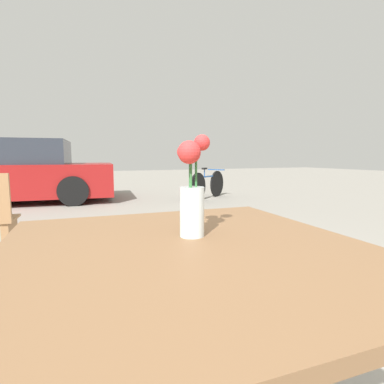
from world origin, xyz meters
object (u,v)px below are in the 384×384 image
Objects in this scene: flower_vase at (192,195)px; parked_car at (11,173)px; table_front at (187,277)px; bicycle at (208,185)px.

parked_car is (-1.33, 6.59, -0.24)m from flower_vase.
table_front is 0.24× the size of parked_car.
parked_car is at bearing 164.13° from bicycle.
bicycle is (2.78, 5.42, -0.54)m from flower_vase.
table_front is 6.19m from bicycle.
bicycle is 0.30× the size of parked_car.
flower_vase is 0.07× the size of parked_car.
flower_vase is 0.23× the size of bicycle.
table_front reaches higher than bicycle.
parked_car is at bearing 101.38° from flower_vase.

